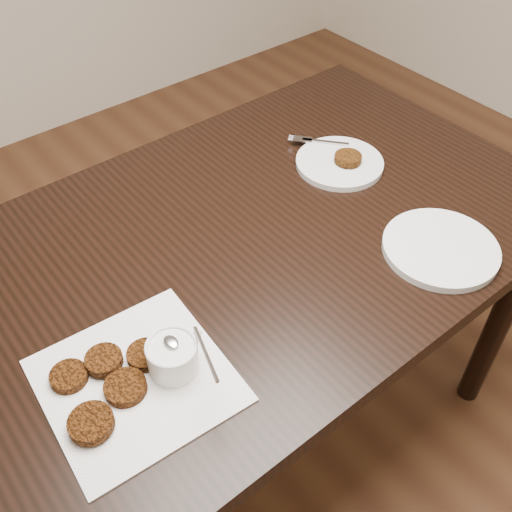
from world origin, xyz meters
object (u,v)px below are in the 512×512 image
at_px(napkin, 136,380).
at_px(plate_with_patty, 340,160).
at_px(sauce_ramekin, 171,345).
at_px(plate_empty, 440,248).
at_px(table, 258,341).

relative_size(napkin, plate_with_patty, 1.41).
height_order(napkin, plate_with_patty, plate_with_patty).
distance_m(sauce_ramekin, plate_with_patty, 0.65).
bearing_deg(plate_with_patty, plate_empty, -98.10).
height_order(table, plate_empty, plate_empty).
height_order(napkin, sauce_ramekin, sauce_ramekin).
distance_m(table, plate_empty, 0.53).
distance_m(napkin, plate_with_patty, 0.70).
bearing_deg(table, napkin, -157.25).
relative_size(plate_with_patty, plate_empty, 0.89).
bearing_deg(napkin, plate_with_patty, 17.84).
xyz_separation_m(sauce_ramekin, plate_with_patty, (0.60, 0.23, -0.05)).
distance_m(napkin, sauce_ramekin, 0.09).
relative_size(table, sauce_ramekin, 10.77).
relative_size(table, plate_with_patty, 6.33).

